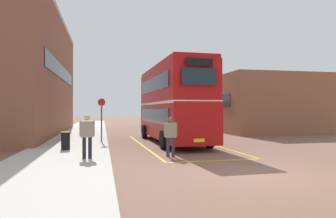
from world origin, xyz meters
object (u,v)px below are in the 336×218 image
(single_deck_bus, at_px, (162,113))
(litter_bin, at_px, (66,141))
(pedestrian_waiting_near, at_px, (87,133))
(bus_stop_sign, at_px, (102,116))
(double_decker_bus, at_px, (172,102))
(pedestrian_boarding, at_px, (171,134))

(single_deck_bus, xyz_separation_m, litter_bin, (-8.88, -21.22, -1.07))
(pedestrian_waiting_near, distance_m, bus_stop_sign, 6.06)
(double_decker_bus, relative_size, pedestrian_boarding, 5.83)
(bus_stop_sign, bearing_deg, litter_bin, -119.04)
(single_deck_bus, bearing_deg, pedestrian_waiting_near, -107.73)
(single_deck_bus, relative_size, bus_stop_sign, 3.91)
(litter_bin, relative_size, bus_stop_sign, 0.34)
(pedestrian_waiting_near, bearing_deg, pedestrian_boarding, 10.34)
(pedestrian_boarding, bearing_deg, double_decker_bus, 76.33)
(pedestrian_boarding, relative_size, pedestrian_waiting_near, 1.01)
(litter_bin, bearing_deg, bus_stop_sign, 60.96)
(double_decker_bus, distance_m, litter_bin, 7.11)
(double_decker_bus, height_order, bus_stop_sign, double_decker_bus)
(pedestrian_boarding, bearing_deg, litter_bin, 153.06)
(pedestrian_waiting_near, height_order, bus_stop_sign, bus_stop_sign)
(single_deck_bus, bearing_deg, double_decker_bus, -99.12)
(single_deck_bus, bearing_deg, litter_bin, -112.72)
(pedestrian_boarding, distance_m, litter_bin, 5.22)
(pedestrian_boarding, bearing_deg, pedestrian_waiting_near, -169.66)
(double_decker_bus, bearing_deg, pedestrian_waiting_near, -127.77)
(double_decker_bus, bearing_deg, single_deck_bus, 80.88)
(pedestrian_boarding, bearing_deg, bus_stop_sign, 118.81)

